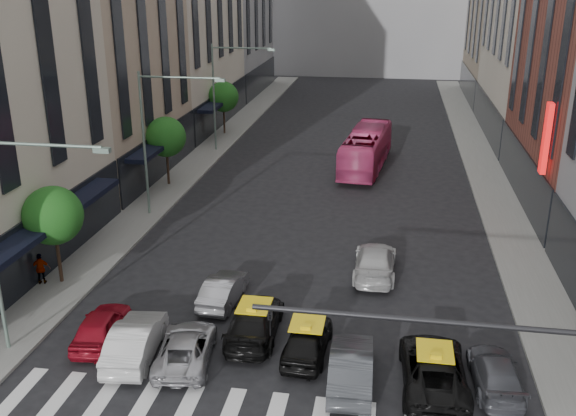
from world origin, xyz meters
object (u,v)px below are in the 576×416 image
at_px(pedestrian_far, 41,269).
at_px(car_red, 101,326).
at_px(streetlamp_mid, 158,125).
at_px(car_white_front, 135,340).
at_px(bus, 366,149).
at_px(streetlamp_near, 9,218).
at_px(taxi_left, 255,321).
at_px(taxi_center, 307,339).
at_px(streetlamp_far, 224,83).

bearing_deg(pedestrian_far, car_red, 123.92).
bearing_deg(streetlamp_mid, car_white_front, -74.13).
relative_size(streetlamp_mid, bus, 0.80).
distance_m(streetlamp_near, taxi_left, 10.60).
height_order(taxi_center, pedestrian_far, pedestrian_far).
bearing_deg(streetlamp_far, bus, -14.50).
relative_size(streetlamp_mid, taxi_left, 1.79).
relative_size(streetlamp_near, streetlamp_mid, 1.00).
relative_size(streetlamp_far, car_white_front, 1.93).
xyz_separation_m(car_red, pedestrian_far, (-5.09, 4.25, 0.25)).
bearing_deg(taxi_left, pedestrian_far, -15.94).
bearing_deg(pedestrian_far, taxi_center, 148.07).
relative_size(streetlamp_far, taxi_center, 2.15).
bearing_deg(streetlamp_near, pedestrian_far, 114.54).
xyz_separation_m(bus, pedestrian_far, (-14.79, -23.24, -0.62)).
height_order(streetlamp_mid, car_white_front, streetlamp_mid).
distance_m(streetlamp_near, streetlamp_far, 32.00).
height_order(streetlamp_near, streetlamp_mid, same).
distance_m(car_white_front, bus, 29.46).
xyz_separation_m(taxi_center, pedestrian_far, (-13.80, 3.88, 0.23)).
bearing_deg(taxi_left, car_red, 10.62).
height_order(car_red, taxi_left, taxi_left).
relative_size(streetlamp_near, car_red, 2.19).
xyz_separation_m(taxi_left, taxi_center, (2.41, -1.03, -0.01)).
bearing_deg(streetlamp_far, pedestrian_far, -95.53).
bearing_deg(taxi_center, pedestrian_far, -13.19).
xyz_separation_m(streetlamp_far, bus, (12.23, -3.16, -4.33)).
height_order(car_red, pedestrian_far, pedestrian_far).
bearing_deg(bus, streetlamp_mid, 52.39).
relative_size(car_red, pedestrian_far, 2.57).
relative_size(streetlamp_near, bus, 0.80).
relative_size(streetlamp_near, taxi_left, 1.79).
bearing_deg(streetlamp_mid, streetlamp_near, -90.00).
distance_m(car_white_front, taxi_left, 4.98).
height_order(streetlamp_mid, bus, streetlamp_mid).
height_order(car_white_front, pedestrian_far, pedestrian_far).
xyz_separation_m(car_white_front, taxi_center, (6.82, 1.28, -0.05)).
bearing_deg(streetlamp_far, car_white_front, -82.02).
distance_m(car_red, taxi_left, 6.45).
bearing_deg(streetlamp_near, streetlamp_mid, 90.00).
xyz_separation_m(car_white_front, taxi_left, (4.41, 2.31, -0.04)).
relative_size(car_red, taxi_center, 0.98).
bearing_deg(taxi_center, taxi_left, -20.60).
height_order(taxi_left, taxi_center, taxi_left).
bearing_deg(taxi_center, bus, -89.58).
height_order(streetlamp_mid, streetlamp_far, same).
xyz_separation_m(streetlamp_mid, taxi_center, (11.24, -14.28, -5.19)).
distance_m(car_white_front, pedestrian_far, 8.68).
xyz_separation_m(car_red, taxi_center, (8.70, 0.37, 0.02)).
xyz_separation_m(taxi_left, bus, (3.40, 26.09, 0.84)).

